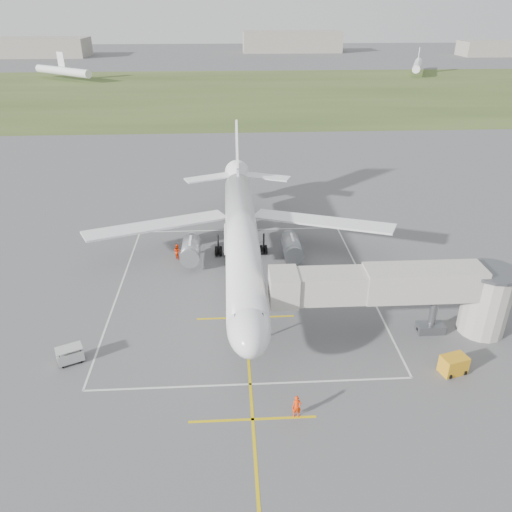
{
  "coord_description": "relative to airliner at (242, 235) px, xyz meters",
  "views": [
    {
      "loc": [
        -1.4,
        -52.64,
        29.09
      ],
      "look_at": [
        1.42,
        -4.0,
        4.0
      ],
      "focal_mm": 35.0,
      "sensor_mm": 36.0,
      "label": 1
    }
  ],
  "objects": [
    {
      "name": "apron_markings",
      "position": [
        0.0,
        -6.57,
        -4.38
      ],
      "size": [
        28.2,
        60.0,
        0.01
      ],
      "color": "gold",
      "rests_on": "ground"
    },
    {
      "name": "ground",
      "position": [
        0.0,
        -0.75,
        -4.39
      ],
      "size": [
        700.0,
        700.0,
        0.0
      ],
      "primitive_type": "plane",
      "color": "#525254",
      "rests_on": "ground"
    },
    {
      "name": "gpu_unit",
      "position": [
        17.77,
        -20.22,
        -3.58
      ],
      "size": [
        2.51,
        2.04,
        1.65
      ],
      "rotation": [
        0.0,
        0.0,
        0.27
      ],
      "color": "orange",
      "rests_on": "ground"
    },
    {
      "name": "airliner",
      "position": [
        0.0,
        0.0,
        0.0
      ],
      "size": [
        38.93,
        46.75,
        13.52
      ],
      "color": "white",
      "rests_on": "ground"
    },
    {
      "name": "distant_hangars",
      "position": [
        -16.15,
        264.44,
        0.78
      ],
      "size": [
        345.0,
        49.0,
        12.0
      ],
      "color": "gray",
      "rests_on": "ground"
    },
    {
      "name": "ramp_worker_nose",
      "position": [
        3.44,
        -24.61,
        -3.41
      ],
      "size": [
        0.73,
        0.49,
        1.96
      ],
      "primitive_type": "imported",
      "rotation": [
        0.0,
        0.0,
        -0.03
      ],
      "color": "#F83607",
      "rests_on": "ground"
    },
    {
      "name": "jet_bridge",
      "position": [
        15.72,
        -14.25,
        0.35
      ],
      "size": [
        23.4,
        5.0,
        7.2
      ],
      "color": "#A5A195",
      "rests_on": "ground"
    },
    {
      "name": "grass_strip",
      "position": [
        0.0,
        129.25,
        -4.38
      ],
      "size": [
        700.0,
        120.0,
        0.02
      ],
      "primitive_type": "cube",
      "color": "#38481F",
      "rests_on": "ground"
    },
    {
      "name": "ramp_worker_wing",
      "position": [
        -8.02,
        2.93,
        -3.41
      ],
      "size": [
        1.18,
        1.21,
        1.96
      ],
      "primitive_type": "imported",
      "rotation": [
        0.0,
        0.0,
        2.27
      ],
      "color": "red",
      "rests_on": "ground"
    },
    {
      "name": "baggage_cart",
      "position": [
        -15.97,
        -16.9,
        -3.59
      ],
      "size": [
        2.61,
        2.17,
        1.56
      ],
      "rotation": [
        0.0,
        0.0,
        0.43
      ],
      "color": "#AFAFAF",
      "rests_on": "ground"
    },
    {
      "name": "distant_aircraft",
      "position": [
        8.06,
        168.98,
        -0.8
      ],
      "size": [
        170.55,
        38.82,
        8.85
      ],
      "color": "white",
      "rests_on": "ground"
    }
  ]
}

